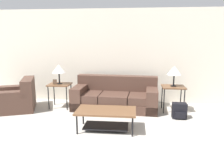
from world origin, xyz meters
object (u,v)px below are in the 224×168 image
object	(u,v)px
table_lamp_left	(59,69)
backpack	(179,111)
side_table_right	(173,89)
coffee_table	(106,115)
armchair	(18,99)
couch	(115,97)
table_lamp_right	(174,71)
side_table_left	(60,86)

from	to	relation	value
table_lamp_left	backpack	world-z (taller)	table_lamp_left
backpack	side_table_right	bearing A→B (deg)	98.21
coffee_table	side_table_right	size ratio (longest dim) A/B	1.84
armchair	backpack	bearing A→B (deg)	-3.26
couch	armchair	size ratio (longest dim) A/B	1.86
armchair	couch	bearing A→B (deg)	8.47
table_lamp_left	backpack	bearing A→B (deg)	-9.71
couch	table_lamp_right	bearing A→B (deg)	-3.50
side_table_right	backpack	world-z (taller)	side_table_right
table_lamp_right	armchair	bearing A→B (deg)	-175.91
couch	table_lamp_left	bearing A→B (deg)	-176.52
couch	backpack	world-z (taller)	couch
side_table_right	table_lamp_left	size ratio (longest dim) A/B	1.27
couch	backpack	size ratio (longest dim) A/B	6.19
side_table_right	table_lamp_left	xyz separation A→B (m)	(-2.91, 0.00, 0.46)
coffee_table	table_lamp_left	xyz separation A→B (m)	(-1.39, 1.32, 0.72)
armchair	side_table_right	world-z (taller)	armchair
couch	coffee_table	world-z (taller)	couch
armchair	coffee_table	distance (m)	2.64
armchair	table_lamp_right	distance (m)	4.02
coffee_table	backpack	xyz separation A→B (m)	(1.59, 0.81, -0.14)
backpack	side_table_left	bearing A→B (deg)	170.29
coffee_table	table_lamp_left	distance (m)	2.05
couch	coffee_table	xyz separation A→B (m)	(-0.06, -1.41, 0.02)
coffee_table	side_table_right	distance (m)	2.03
side_table_left	couch	bearing A→B (deg)	3.48
armchair	side_table_right	size ratio (longest dim) A/B	1.86
table_lamp_left	armchair	bearing A→B (deg)	-164.72
side_table_left	coffee_table	bearing A→B (deg)	-43.54
table_lamp_left	table_lamp_right	xyz separation A→B (m)	(2.91, 0.00, 0.00)
table_lamp_left	table_lamp_right	distance (m)	2.91
armchair	backpack	world-z (taller)	armchair
side_table_right	table_lamp_left	world-z (taller)	table_lamp_left
side_table_left	table_lamp_right	size ratio (longest dim) A/B	1.27
coffee_table	side_table_left	world-z (taller)	side_table_left
armchair	side_table_right	bearing A→B (deg)	4.09
armchair	side_table_right	xyz separation A→B (m)	(3.94, 0.28, 0.28)
side_table_left	side_table_right	size ratio (longest dim) A/B	1.00
coffee_table	side_table_left	size ratio (longest dim) A/B	1.84
coffee_table	table_lamp_right	xyz separation A→B (m)	(1.52, 1.32, 0.72)
table_lamp_right	backpack	distance (m)	1.00
coffee_table	side_table_right	xyz separation A→B (m)	(1.52, 1.32, 0.26)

